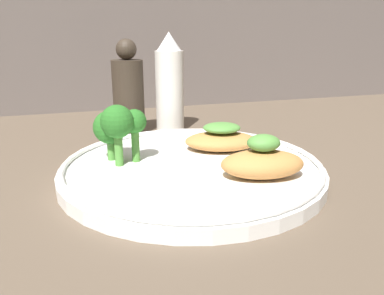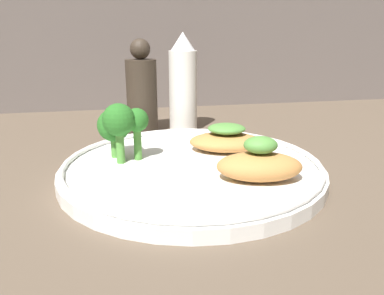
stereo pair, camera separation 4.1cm
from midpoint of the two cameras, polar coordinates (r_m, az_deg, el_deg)
The scene contains 7 objects.
ground_plane at distance 42.68cm, azimuth -2.78°, elevation -5.05°, with size 180.00×180.00×1.00cm, color brown.
plate at distance 42.14cm, azimuth -2.81°, elevation -3.17°, with size 29.24×29.24×2.00cm.
grilled_meat_front at distance 38.17cm, azimuth 7.67°, elevation -2.20°, with size 9.35×6.47×4.50cm.
grilled_meat_middle at distance 46.95cm, azimuth 2.00°, elevation 1.27°, with size 10.25×7.77×3.45cm.
broccoli_bunch at distance 42.83cm, azimuth -14.10°, elevation 3.21°, with size 5.87×6.02×6.83cm.
sauce_bottle at distance 60.63cm, azimuth -5.41°, elevation 9.40°, with size 4.50×4.50×15.72cm.
pepper_grinder at distance 59.74cm, azimuth -11.66°, elevation 8.09°, with size 4.83×4.83×14.77cm.
Camera 1 is at (-11.89, -37.75, 15.59)cm, focal length 35.00 mm.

